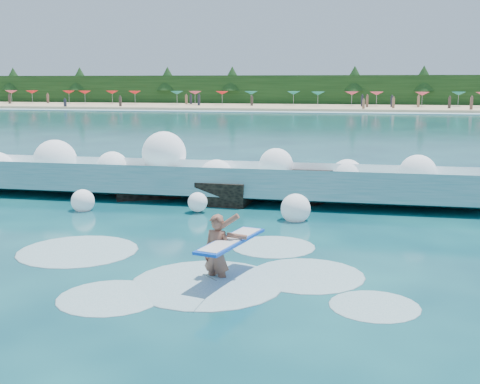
% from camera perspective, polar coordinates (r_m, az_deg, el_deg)
% --- Properties ---
extents(ground, '(200.00, 200.00, 0.00)m').
position_cam_1_polar(ground, '(14.00, -7.76, -6.06)').
color(ground, '#083142').
rests_on(ground, ground).
extents(beach, '(140.00, 20.00, 0.40)m').
position_cam_1_polar(beach, '(90.82, 9.07, 7.92)').
color(beach, tan).
rests_on(beach, ground).
extents(wet_band, '(140.00, 5.00, 0.08)m').
position_cam_1_polar(wet_band, '(79.85, 8.66, 7.49)').
color(wet_band, silver).
rests_on(wet_band, ground).
extents(treeline, '(140.00, 4.00, 5.00)m').
position_cam_1_polar(treeline, '(100.74, 9.41, 9.45)').
color(treeline, black).
rests_on(treeline, ground).
extents(breaking_wave, '(18.67, 2.88, 1.61)m').
position_cam_1_polar(breaking_wave, '(20.83, -3.96, 1.04)').
color(breaking_wave, teal).
rests_on(breaking_wave, ground).
extents(rock_cluster, '(8.16, 3.04, 1.26)m').
position_cam_1_polar(rock_cluster, '(20.50, -2.01, 0.44)').
color(rock_cluster, black).
rests_on(rock_cluster, ground).
extents(surfer_with_board, '(1.13, 2.84, 1.62)m').
position_cam_1_polar(surfer_with_board, '(12.12, -1.90, -5.63)').
color(surfer_with_board, brown).
rests_on(surfer_with_board, ground).
extents(wave_spray, '(15.78, 4.47, 2.32)m').
position_cam_1_polar(wave_spray, '(20.82, -6.45, 2.35)').
color(wave_spray, white).
rests_on(wave_spray, ground).
extents(surf_foam, '(9.10, 6.11, 0.15)m').
position_cam_1_polar(surf_foam, '(12.91, -4.66, -7.42)').
color(surf_foam, silver).
rests_on(surf_foam, ground).
extents(beach_umbrellas, '(110.70, 6.06, 0.50)m').
position_cam_1_polar(beach_umbrellas, '(92.62, 9.18, 9.23)').
color(beach_umbrellas, '#D73F5C').
rests_on(beach_umbrellas, ground).
extents(beachgoers, '(104.96, 13.20, 1.94)m').
position_cam_1_polar(beachgoers, '(89.06, 4.25, 8.56)').
color(beachgoers, '#3F332D').
rests_on(beachgoers, ground).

